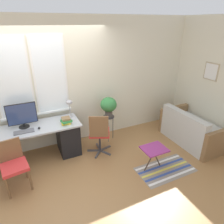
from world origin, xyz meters
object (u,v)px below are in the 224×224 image
monitor (22,115)px  keyboard (24,132)px  mouse (39,128)px  desk_chair_wooden (14,164)px  plant_stand (109,119)px  couch_loveseat (192,131)px  folding_stool (154,150)px  office_chair_swivel (99,133)px  book_stack (66,121)px  desk_lamp (69,104)px  potted_plant (109,105)px

monitor → keyboard: 0.32m
mouse → desk_chair_wooden: size_ratio=0.08×
mouse → plant_stand: bearing=5.8°
couch_loveseat → folding_stool: bearing=106.6°
desk_chair_wooden → office_chair_swivel: 1.63m
mouse → keyboard: bearing=-177.6°
book_stack → mouse: bearing=179.1°
couch_loveseat → folding_stool: (-1.37, -0.41, 0.14)m
mouse → plant_stand: 1.53m
mouse → folding_stool: size_ratio=0.15×
desk_chair_wooden → couch_loveseat: (3.69, -0.21, -0.19)m
monitor → keyboard: size_ratio=1.51×
plant_stand → mouse: bearing=-174.2°
desk_lamp → potted_plant: (0.84, -0.13, -0.13)m
keyboard → potted_plant: potted_plant is taller
potted_plant → monitor: bearing=178.7°
book_stack → couch_loveseat: bearing=-15.2°
office_chair_swivel → desk_lamp: bearing=-26.9°
desk_lamp → book_stack: (-0.16, -0.29, -0.23)m
potted_plant → folding_stool: size_ratio=0.98×
keyboard → folding_stool: keyboard is taller
monitor → keyboard: bearing=-95.1°
desk_lamp → potted_plant: desk_lamp is taller
mouse → desk_chair_wooden: (-0.50, -0.52, -0.28)m
folding_stool → plant_stand: bearing=103.8°
keyboard → monitor: bearing=84.9°
mouse → folding_stool: (1.82, -1.15, -0.32)m
desk_chair_wooden → office_chair_swivel: (1.61, 0.26, 0.04)m
keyboard → desk_lamp: (0.93, 0.29, 0.28)m
mouse → desk_lamp: desk_lamp is taller
monitor → mouse: 0.39m
keyboard → couch_loveseat: 3.56m
couch_loveseat → mouse: bearing=77.0°
monitor → couch_loveseat: monitor is taller
monitor → desk_lamp: monitor is taller
keyboard → desk_lamp: bearing=17.3°
office_chair_swivel → mouse: bearing=10.9°
book_stack → plant_stand: (0.99, 0.16, -0.25)m
potted_plant → desk_chair_wooden: bearing=-161.3°
keyboard → desk_lamp: size_ratio=0.95×
office_chair_swivel → plant_stand: office_chair_swivel is taller
desk_lamp → book_stack: size_ratio=1.74×
book_stack → potted_plant: (0.99, 0.16, 0.09)m
office_chair_swivel → potted_plant: 0.69m
desk_chair_wooden → book_stack: bearing=18.8°
mouse → desk_chair_wooden: desk_chair_wooden is taller
mouse → book_stack: bearing=-0.9°
keyboard → mouse: mouse is taller
monitor → plant_stand: (1.75, -0.04, -0.44)m
monitor → couch_loveseat: size_ratio=0.37×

